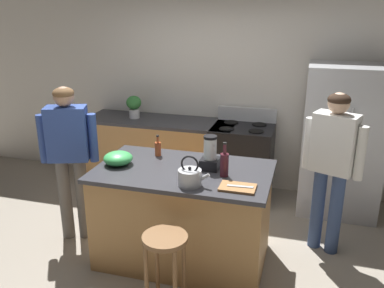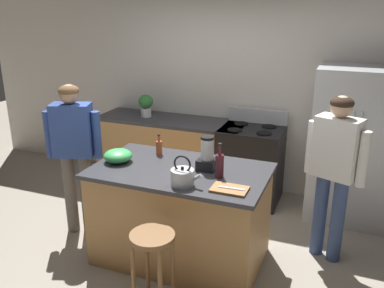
{
  "view_description": "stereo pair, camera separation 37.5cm",
  "coord_description": "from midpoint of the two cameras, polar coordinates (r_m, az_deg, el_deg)",
  "views": [
    {
      "loc": [
        1.06,
        -3.4,
        2.42
      ],
      "look_at": [
        0.0,
        0.3,
        1.1
      ],
      "focal_mm": 38.72,
      "sensor_mm": 36.0,
      "label": 1
    },
    {
      "loc": [
        1.42,
        -3.28,
        2.42
      ],
      "look_at": [
        0.0,
        0.3,
        1.1
      ],
      "focal_mm": 38.72,
      "sensor_mm": 36.0,
      "label": 2
    }
  ],
  "objects": [
    {
      "name": "back_counter_run",
      "position": [
        5.64,
        -0.98,
        -1.24
      ],
      "size": [
        2.0,
        0.64,
        0.95
      ],
      "color": "#B7844C",
      "rests_on": "ground_plane"
    },
    {
      "name": "blender_appliance",
      "position": [
        3.81,
        4.92,
        -1.67
      ],
      "size": [
        0.17,
        0.17,
        0.32
      ],
      "color": "black",
      "rests_on": "kitchen_island"
    },
    {
      "name": "bottle_cooking_sauce",
      "position": [
        4.19,
        -2.02,
        -0.47
      ],
      "size": [
        0.06,
        0.06,
        0.22
      ],
      "color": "#B24C26",
      "rests_on": "kitchen_island"
    },
    {
      "name": "tea_kettle",
      "position": [
        3.49,
        1.77,
        -4.55
      ],
      "size": [
        0.28,
        0.2,
        0.27
      ],
      "color": "#B7BABF",
      "rests_on": "kitchen_island"
    },
    {
      "name": "back_wall",
      "position": [
        5.53,
        8.33,
        7.58
      ],
      "size": [
        8.0,
        0.1,
        2.7
      ],
      "primitive_type": "cube",
      "color": "silver",
      "rests_on": "ground_plane"
    },
    {
      "name": "refrigerator",
      "position": [
        5.08,
        23.3,
        -0.26
      ],
      "size": [
        0.9,
        0.73,
        1.77
      ],
      "color": "#B7BABF",
      "rests_on": "ground_plane"
    },
    {
      "name": "person_by_sink_right",
      "position": [
        4.14,
        21.57,
        -2.61
      ],
      "size": [
        0.58,
        0.35,
        1.64
      ],
      "color": "#384C7A",
      "rests_on": "ground_plane"
    },
    {
      "name": "bottle_wine",
      "position": [
        3.66,
        6.76,
        -2.94
      ],
      "size": [
        0.08,
        0.08,
        0.32
      ],
      "color": "#471923",
      "rests_on": "kitchen_island"
    },
    {
      "name": "cutting_board",
      "position": [
        3.46,
        8.31,
        -6.25
      ],
      "size": [
        0.3,
        0.2,
        0.02
      ],
      "primitive_type": "cube",
      "color": "#9E6B3D",
      "rests_on": "kitchen_island"
    },
    {
      "name": "chef_knife",
      "position": [
        3.45,
        8.65,
        -6.1
      ],
      "size": [
        0.22,
        0.04,
        0.01
      ],
      "primitive_type": "cube",
      "rotation": [
        0.0,
        0.0,
        0.07
      ],
      "color": "#B7BABF",
      "rests_on": "cutting_board"
    },
    {
      "name": "person_by_island_left",
      "position": [
        4.44,
        -13.66,
        -0.26
      ],
      "size": [
        0.59,
        0.34,
        1.65
      ],
      "color": "#66605B",
      "rests_on": "ground_plane"
    },
    {
      "name": "bar_stool",
      "position": [
        3.38,
        -2.18,
        -14.75
      ],
      "size": [
        0.36,
        0.36,
        0.71
      ],
      "color": "brown",
      "rests_on": "ground_plane"
    },
    {
      "name": "ground_plane",
      "position": [
        4.3,
        1.06,
        -15.29
      ],
      "size": [
        14.0,
        14.0,
        0.0
      ],
      "primitive_type": "plane",
      "color": "#9E9384"
    },
    {
      "name": "mixing_bowl",
      "position": [
        4.03,
        -7.56,
        -1.66
      ],
      "size": [
        0.28,
        0.28,
        0.12
      ],
      "primitive_type": "ellipsoid",
      "color": "#3FB259",
      "rests_on": "kitchen_island"
    },
    {
      "name": "potted_plant",
      "position": [
        5.6,
        -4.47,
        5.48
      ],
      "size": [
        0.2,
        0.2,
        0.3
      ],
      "color": "silver",
      "rests_on": "back_counter_run"
    },
    {
      "name": "kitchen_island",
      "position": [
        4.06,
        1.1,
        -9.7
      ],
      "size": [
        1.64,
        0.97,
        0.95
      ],
      "color": "#B7844C",
      "rests_on": "ground_plane"
    },
    {
      "name": "stove_range",
      "position": [
        5.31,
        10.08,
        -2.72
      ],
      "size": [
        0.76,
        0.65,
        1.13
      ],
      "color": "black",
      "rests_on": "ground_plane"
    }
  ]
}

